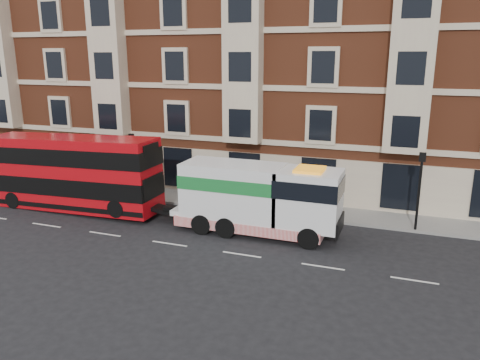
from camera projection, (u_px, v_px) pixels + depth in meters
ground at (170, 244)px, 24.32m from camera, size 120.00×120.00×0.00m
sidewalk at (224, 202)px, 31.11m from camera, size 90.00×3.00×0.15m
victorian_terrace at (266, 48)px, 35.18m from camera, size 45.00×12.00×20.40m
lamp_post_west at (133, 161)px, 31.25m from camera, size 0.35×0.15×4.35m
lamp_post_east at (420, 185)px, 25.28m from camera, size 0.35×0.15×4.35m
double_decker_bus at (72, 172)px, 29.19m from camera, size 11.48×2.63×4.65m
tow_truck at (256, 198)px, 25.31m from camera, size 9.19×2.72×3.83m
pedestrian at (83, 175)px, 33.85m from camera, size 0.80×0.70×1.86m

